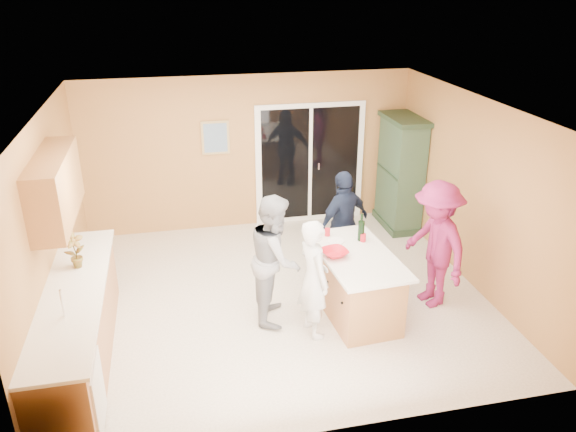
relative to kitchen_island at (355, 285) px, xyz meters
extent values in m
plane|color=white|center=(-0.88, 0.57, -0.40)|extent=(5.50, 5.50, 0.00)
cube|color=white|center=(-0.88, 0.57, 2.20)|extent=(5.50, 5.00, 0.10)
cube|color=#E6995E|center=(-0.88, 3.07, 0.90)|extent=(5.50, 0.10, 2.60)
cube|color=#E6995E|center=(-0.88, -1.93, 0.90)|extent=(5.50, 0.10, 2.60)
cube|color=#E6995E|center=(-3.63, 0.57, 0.90)|extent=(0.10, 5.00, 2.60)
cube|color=#E6995E|center=(1.87, 0.57, 0.90)|extent=(0.10, 5.00, 2.60)
cube|color=#B07144|center=(-3.33, -0.33, 0.05)|extent=(0.60, 3.00, 0.90)
cube|color=silver|center=(-3.32, -1.43, 0.00)|extent=(0.62, 0.60, 0.72)
cube|color=white|center=(-3.32, -0.33, 0.52)|extent=(0.65, 3.05, 0.04)
cylinder|color=silver|center=(-3.33, -0.83, 0.69)|extent=(0.02, 0.02, 0.30)
cube|color=#B07144|center=(-3.46, 0.37, 1.48)|extent=(0.35, 1.60, 0.75)
cube|color=white|center=(0.17, 3.04, 0.65)|extent=(1.90, 0.05, 2.10)
cube|color=black|center=(0.17, 3.02, 0.65)|extent=(1.70, 0.03, 1.94)
cube|color=white|center=(0.17, 3.02, 0.65)|extent=(0.06, 0.04, 1.94)
cube|color=silver|center=(0.32, 3.01, 0.60)|extent=(0.02, 0.03, 0.12)
cube|color=tan|center=(-1.43, 3.05, 1.20)|extent=(0.46, 0.03, 0.56)
cube|color=#456390|center=(-1.43, 3.04, 1.20)|extent=(0.38, 0.02, 0.48)
cube|color=#B07144|center=(0.00, 0.00, 0.01)|extent=(0.83, 1.48, 0.81)
cube|color=white|center=(0.00, 0.00, 0.43)|extent=(0.99, 1.67, 0.04)
cube|color=black|center=(0.00, 0.00, -0.35)|extent=(0.76, 1.40, 0.09)
cube|color=#233824|center=(1.61, 2.47, -0.34)|extent=(0.53, 1.01, 0.11)
cube|color=#37533A|center=(1.61, 2.47, 0.56)|extent=(0.48, 0.96, 1.80)
cube|color=#233824|center=(1.61, 2.47, 1.49)|extent=(0.55, 1.05, 0.08)
imported|color=white|center=(-0.64, -0.32, 0.35)|extent=(0.46, 0.61, 1.50)
imported|color=#9D9DA0|center=(-1.01, 0.14, 0.43)|extent=(0.80, 0.93, 1.66)
imported|color=#191E37|center=(0.17, 1.07, 0.38)|extent=(0.99, 0.76, 1.57)
imported|color=#8F1F56|center=(1.07, 0.02, 0.46)|extent=(0.82, 1.20, 1.72)
imported|color=red|center=(-0.29, 0.01, 0.49)|extent=(0.39, 0.39, 0.08)
imported|color=#AD2A11|center=(-3.33, 0.20, 0.76)|extent=(0.28, 0.23, 0.44)
cylinder|color=red|center=(0.19, 0.33, 0.51)|extent=(0.10, 0.10, 0.11)
cylinder|color=red|center=(-0.21, 0.59, 0.50)|extent=(0.09, 0.09, 0.10)
cylinder|color=black|center=(0.18, 0.36, 0.59)|extent=(0.09, 0.09, 0.27)
cylinder|color=black|center=(0.18, 0.36, 0.77)|extent=(0.03, 0.03, 0.10)
cylinder|color=white|center=(-0.15, 0.39, 0.46)|extent=(0.24, 0.24, 0.02)
camera|label=1|loc=(-2.16, -5.91, 3.68)|focal=35.00mm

